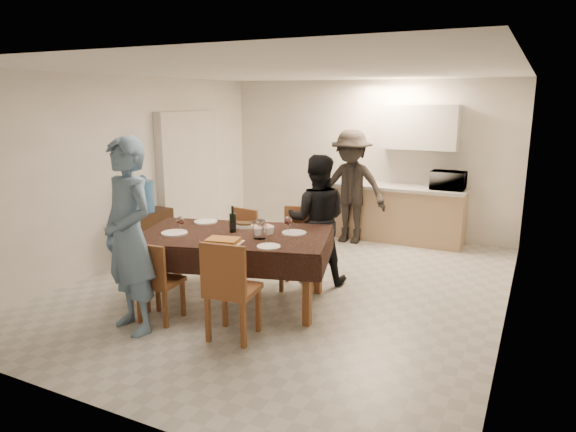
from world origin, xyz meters
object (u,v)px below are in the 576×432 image
console (146,237)px  microwave (448,180)px  savoury_tart (223,241)px  person_kitchen (351,187)px  wine_bottle (233,219)px  water_jug (143,196)px  dining_table (234,237)px  water_pitcher (259,229)px  person_far (317,220)px  person_near (129,236)px

console → microwave: 4.64m
savoury_tart → person_kitchen: (0.20, 3.38, 0.06)m
wine_bottle → water_jug: bearing=160.3°
dining_table → savoury_tart: 0.40m
console → water_pitcher: (2.31, -0.79, 0.56)m
microwave → person_far: 2.69m
console → person_far: size_ratio=0.48×
wine_bottle → water_pitcher: (0.40, -0.10, -0.05)m
water_pitcher → microwave: (1.39, 3.50, 0.13)m
console → water_pitcher: 2.51m
dining_table → person_kitchen: bearing=68.3°
person_near → console: bearing=146.2°
water_jug → person_near: bearing=-51.7°
console → person_near: 2.36m
water_jug → console: bearing=0.0°
water_pitcher → savoury_tart: 0.42m
savoury_tart → microwave: bearing=66.9°
water_pitcher → person_near: size_ratio=0.10×
water_pitcher → console: bearing=161.2°
water_pitcher → person_kitchen: (-0.05, 3.05, -0.01)m
water_jug → microwave: bearing=36.3°
person_near → person_kitchen: 4.14m
dining_table → water_pitcher: (0.35, -0.05, 0.14)m
water_pitcher → person_far: size_ratio=0.12×
water_jug → savoury_tart: (2.06, -1.12, -0.11)m
console → person_kitchen: size_ratio=0.43×
person_kitchen → water_jug: bearing=-135.0°
person_far → console: bearing=-13.3°
water_jug → water_pitcher: size_ratio=2.19×
console → savoury_tart: bearing=-28.4°
wine_bottle → person_near: size_ratio=0.15×
water_jug → wine_bottle: (1.91, -0.69, 0.02)m
water_pitcher → savoury_tart: (-0.25, -0.33, -0.08)m
dining_table → wine_bottle: size_ratio=7.79×
person_near → person_kitchen: size_ratio=1.07×
console → person_far: bearing=7.1°
wine_bottle → person_near: bearing=-114.4°
console → water_jug: 0.59m
dining_table → wine_bottle: 0.20m
dining_table → person_kitchen: size_ratio=1.30×
savoury_tart → console: bearing=151.6°
console → person_far: (2.51, 0.31, 0.45)m
console → wine_bottle: wine_bottle is taller
wine_bottle → microwave: (1.79, 3.40, 0.08)m
dining_table → wine_bottle: wine_bottle is taller
water_jug → savoury_tart: size_ratio=1.14×
wine_bottle → person_far: 1.18m
person_far → person_kitchen: 1.97m
console → water_jug: bearing=0.0°
water_pitcher → person_far: person_far is taller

